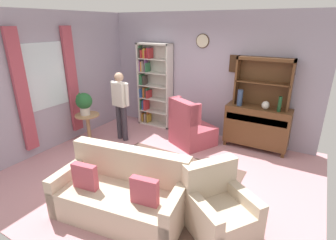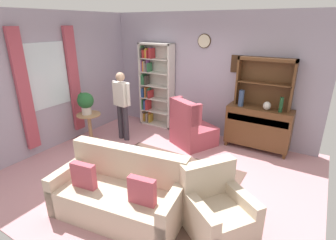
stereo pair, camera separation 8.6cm
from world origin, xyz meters
The scene contains 18 objects.
ground_plane centered at (0.00, 0.00, -0.01)m, with size 5.40×4.60×0.02m, color #C68C93.
wall_back centered at (0.00, 2.13, 1.41)m, with size 5.00×0.09×2.80m.
wall_left centered at (-2.52, -0.03, 1.40)m, with size 0.16×4.20×2.80m.
area_rug centered at (0.20, -0.30, 0.00)m, with size 2.46×2.16×0.01m, color brown.
bookshelf centered at (-1.37, 1.94, 1.05)m, with size 0.90×0.30×2.10m.
sideboard centered at (1.31, 1.86, 0.51)m, with size 1.30×0.45×0.92m.
sideboard_hutch centered at (1.31, 1.97, 1.56)m, with size 1.10×0.26×1.00m.
vase_tall centered at (0.92, 1.78, 1.09)m, with size 0.11×0.11×0.34m, color #33476B.
vase_round centered at (1.44, 1.79, 1.01)m, with size 0.15×0.15×0.17m, color beige.
bottle_wine centered at (1.70, 1.77, 1.07)m, with size 0.07×0.07×0.30m, color #194223.
couch_floral centered at (0.17, -1.20, 0.31)m, with size 1.91×1.11×0.90m.
armchair_floral centered at (1.45, -0.82, 0.29)m, with size 1.07×1.06×0.88m.
wingback_chair centered at (0.03, 1.28, 0.38)m, with size 1.06×1.06×1.05m.
plant_stand centered at (-1.99, 0.25, 0.41)m, with size 0.52×0.52×0.67m.
potted_plant_large centered at (-2.01, 0.23, 0.95)m, with size 0.35×0.35×0.48m.
person_reading centered at (-1.45, 0.77, 0.91)m, with size 0.53×0.24×1.56m.
coffee_table centered at (0.12, -0.41, 0.35)m, with size 0.80×0.50×0.42m.
book_stack centered at (0.23, -0.39, 0.44)m, with size 0.21×0.12×0.04m.
Camera 1 is at (2.24, -3.49, 2.55)m, focal length 27.76 mm.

